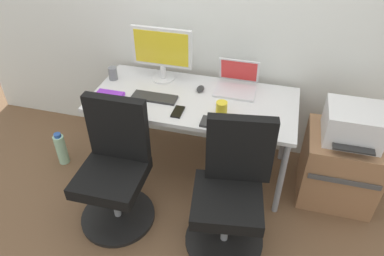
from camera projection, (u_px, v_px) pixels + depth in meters
ground_plane at (193, 166)px, 3.11m from camera, size 5.28×5.28×0.00m
back_wall at (209, 0)px, 2.66m from camera, size 4.40×0.04×2.60m
desk at (194, 105)px, 2.72m from camera, size 1.54×0.71×0.70m
office_chair_left at (115, 170)px, 2.46m from camera, size 0.54×0.54×0.94m
office_chair_right at (231, 193)px, 2.29m from camera, size 0.54×0.54×0.94m
side_cabinet at (339, 167)px, 2.70m from camera, size 0.54×0.50×0.56m
printer at (353, 125)px, 2.46m from camera, size 0.38×0.40×0.24m
water_bottle_on_floor at (61, 149)px, 3.07m from camera, size 0.09×0.09×0.31m
desktop_monitor at (162, 51)px, 2.76m from camera, size 0.48×0.18×0.43m
open_laptop at (237, 83)px, 2.76m from camera, size 0.31×0.28×0.22m
keyboard_by_monitor at (154, 97)px, 2.67m from camera, size 0.34×0.12×0.02m
keyboard_by_laptop at (226, 125)px, 2.40m from camera, size 0.34×0.12×0.02m
mouse_by_monitor at (200, 89)px, 2.76m from camera, size 0.06×0.10×0.03m
mouse_by_laptop at (121, 108)px, 2.55m from camera, size 0.06×0.10×0.03m
coffee_mug at (222, 108)px, 2.50m from camera, size 0.08×0.08×0.09m
pen_cup at (113, 73)px, 2.88m from camera, size 0.07×0.07×0.10m
phone_near_laptop at (178, 112)px, 2.53m from camera, size 0.07×0.14×0.01m
notebook at (108, 97)px, 2.68m from camera, size 0.21×0.15×0.03m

